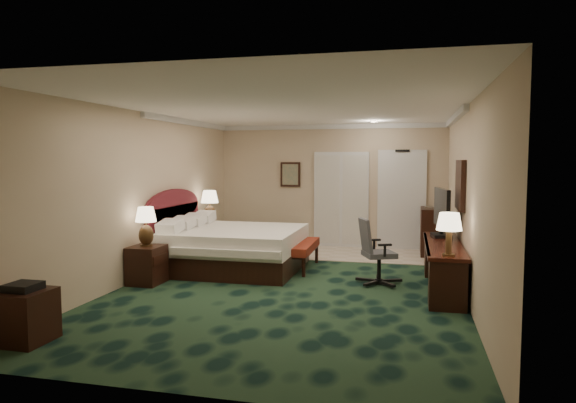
% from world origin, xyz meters
% --- Properties ---
extents(floor, '(5.00, 7.50, 0.00)m').
position_xyz_m(floor, '(0.00, 0.00, 0.00)').
color(floor, black).
rests_on(floor, ground).
extents(ceiling, '(5.00, 7.50, 0.00)m').
position_xyz_m(ceiling, '(0.00, 0.00, 2.70)').
color(ceiling, white).
rests_on(ceiling, wall_back).
extents(wall_back, '(5.00, 0.00, 2.70)m').
position_xyz_m(wall_back, '(0.00, 3.75, 1.35)').
color(wall_back, beige).
rests_on(wall_back, ground).
extents(wall_front, '(5.00, 0.00, 2.70)m').
position_xyz_m(wall_front, '(0.00, -3.75, 1.35)').
color(wall_front, beige).
rests_on(wall_front, ground).
extents(wall_left, '(0.00, 7.50, 2.70)m').
position_xyz_m(wall_left, '(-2.50, 0.00, 1.35)').
color(wall_left, beige).
rests_on(wall_left, ground).
extents(wall_right, '(0.00, 7.50, 2.70)m').
position_xyz_m(wall_right, '(2.50, 0.00, 1.35)').
color(wall_right, beige).
rests_on(wall_right, ground).
extents(crown_molding, '(5.00, 7.50, 0.10)m').
position_xyz_m(crown_molding, '(0.00, 0.00, 2.65)').
color(crown_molding, silver).
rests_on(crown_molding, wall_back).
extents(tile_patch, '(3.20, 1.70, 0.01)m').
position_xyz_m(tile_patch, '(0.90, 2.90, 0.01)').
color(tile_patch, beige).
rests_on(tile_patch, ground).
extents(headboard, '(0.12, 2.00, 1.40)m').
position_xyz_m(headboard, '(-2.44, 1.00, 0.70)').
color(headboard, '#54121C').
rests_on(headboard, ground).
extents(entry_door, '(1.02, 0.06, 2.18)m').
position_xyz_m(entry_door, '(1.55, 3.72, 1.05)').
color(entry_door, silver).
rests_on(entry_door, ground).
extents(closet_doors, '(1.20, 0.06, 2.10)m').
position_xyz_m(closet_doors, '(0.25, 3.71, 1.05)').
color(closet_doors, '#B8B8B8').
rests_on(closet_doors, ground).
extents(wall_art, '(0.45, 0.06, 0.55)m').
position_xyz_m(wall_art, '(-0.90, 3.71, 1.60)').
color(wall_art, '#51695E').
rests_on(wall_art, wall_back).
extents(wall_mirror, '(0.05, 0.95, 0.75)m').
position_xyz_m(wall_mirror, '(2.46, 0.60, 1.55)').
color(wall_mirror, white).
rests_on(wall_mirror, wall_right).
extents(bed, '(2.26, 2.10, 0.72)m').
position_xyz_m(bed, '(-1.27, 0.99, 0.36)').
color(bed, white).
rests_on(bed, ground).
extents(nightstand_near, '(0.47, 0.54, 0.59)m').
position_xyz_m(nightstand_near, '(-2.24, -0.36, 0.29)').
color(nightstand_near, black).
rests_on(nightstand_near, ground).
extents(nightstand_far, '(0.51, 0.59, 0.64)m').
position_xyz_m(nightstand_far, '(-2.22, 2.24, 0.32)').
color(nightstand_far, black).
rests_on(nightstand_far, ground).
extents(lamp_near, '(0.40, 0.40, 0.61)m').
position_xyz_m(lamp_near, '(-2.25, -0.35, 0.90)').
color(lamp_near, black).
rests_on(lamp_near, nightstand_near).
extents(lamp_far, '(0.44, 0.44, 0.67)m').
position_xyz_m(lamp_far, '(-2.24, 2.22, 0.97)').
color(lamp_far, black).
rests_on(lamp_far, nightstand_far).
extents(bed_bench, '(0.51, 1.40, 0.47)m').
position_xyz_m(bed_bench, '(-0.15, 1.25, 0.24)').
color(bed_bench, maroon).
rests_on(bed_bench, ground).
extents(side_table, '(0.51, 0.51, 0.55)m').
position_xyz_m(side_table, '(-2.21, -3.00, 0.28)').
color(side_table, black).
rests_on(side_table, ground).
extents(desk, '(0.52, 2.41, 0.70)m').
position_xyz_m(desk, '(2.22, 0.31, 0.35)').
color(desk, black).
rests_on(desk, ground).
extents(tv, '(0.22, 1.00, 0.78)m').
position_xyz_m(tv, '(2.22, 0.98, 1.08)').
color(tv, black).
rests_on(tv, desk).
extents(desk_lamp, '(0.38, 0.38, 0.57)m').
position_xyz_m(desk_lamp, '(2.22, -0.71, 0.98)').
color(desk_lamp, black).
rests_on(desk_lamp, desk).
extents(desk_chair, '(0.77, 0.75, 1.03)m').
position_xyz_m(desk_chair, '(1.28, 0.46, 0.51)').
color(desk_chair, '#46474E').
rests_on(desk_chair, ground).
extents(minibar, '(0.50, 0.91, 0.96)m').
position_xyz_m(minibar, '(2.20, 3.20, 0.48)').
color(minibar, black).
rests_on(minibar, ground).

